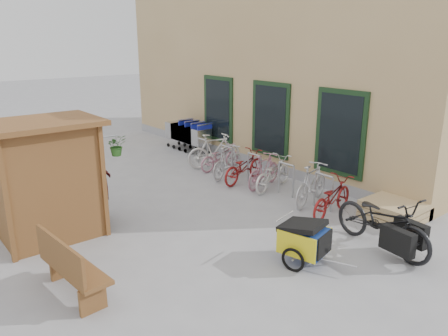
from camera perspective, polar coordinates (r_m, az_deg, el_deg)
ground at (r=9.14m, az=3.50°, el=-8.68°), size 80.00×80.00×0.00m
building at (r=16.08m, az=10.32°, el=14.86°), size 6.07×13.00×7.00m
kiosk at (r=9.17m, az=-22.79°, el=0.44°), size 2.49×1.65×2.40m
bike_rack at (r=12.08m, az=3.97°, el=0.27°), size 0.05×5.35×0.86m
pallet_stack at (r=10.47m, az=21.18°, el=-5.23°), size 1.00×1.20×0.40m
bench at (r=7.32m, az=-19.51°, el=-11.98°), size 0.61×1.62×1.00m
shopping_carts at (r=15.72m, az=-4.76°, el=4.63°), size 0.63×2.14×1.14m
child_trailer at (r=8.02m, az=10.43°, el=-9.08°), size 0.91×1.44×0.83m
cargo_bike at (r=8.84m, az=20.10°, el=-6.64°), size 1.03×2.24×1.13m
person_kiosk at (r=9.93m, az=-15.78°, el=-1.64°), size 0.61×0.76×1.80m
bike_0 at (r=10.21m, az=13.91°, el=-3.73°), size 1.75×0.88×0.88m
bike_1 at (r=10.81m, az=11.36°, el=-2.03°), size 1.76×0.93×1.02m
bike_2 at (r=11.72m, az=6.41°, el=-0.69°), size 1.77×0.97×0.88m
bike_3 at (r=11.86m, az=5.22°, el=-0.34°), size 1.60×0.82×0.93m
bike_4 at (r=12.24m, az=2.61°, el=0.17°), size 1.77×0.91×0.89m
bike_5 at (r=12.65m, az=0.48°, el=0.85°), size 1.62×0.93×0.94m
bike_6 at (r=13.40m, az=-0.55°, el=1.44°), size 1.56×0.63×0.80m
bike_7 at (r=13.63m, az=-1.26°, el=2.29°), size 1.86×0.92×1.08m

